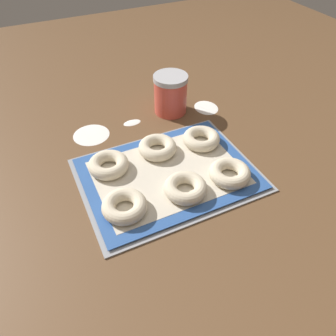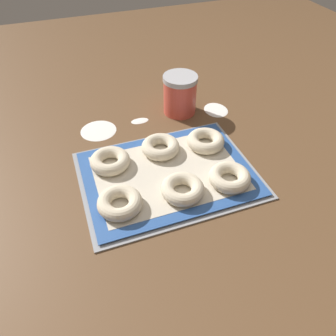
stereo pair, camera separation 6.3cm
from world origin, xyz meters
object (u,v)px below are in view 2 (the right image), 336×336
object	(u,v)px
bagel_front_left	(120,203)
flour_canister	(180,94)
bagel_back_center	(161,147)
baking_tray	(168,174)
bagel_back_right	(206,141)
bagel_front_right	(230,177)
bagel_back_left	(110,161)
bagel_front_center	(183,189)

from	to	relation	value
bagel_front_left	flour_canister	world-z (taller)	flour_canister
bagel_back_center	flour_canister	size ratio (longest dim) A/B	0.83
baking_tray	flour_canister	xyz separation A→B (m)	(0.15, 0.29, 0.06)
bagel_front_left	bagel_back_right	bearing A→B (deg)	26.86
bagel_front_left	bagel_front_right	world-z (taller)	same
baking_tray	bagel_front_left	world-z (taller)	bagel_front_left
bagel_back_left	bagel_back_center	world-z (taller)	same
bagel_back_center	flour_canister	bearing A→B (deg)	55.18
bagel_back_center	bagel_back_right	bearing A→B (deg)	-7.74
baking_tray	bagel_back_left	distance (m)	0.17
bagel_front_right	flour_canister	distance (m)	0.38
bagel_back_left	bagel_back_right	bearing A→B (deg)	-1.52
bagel_back_center	flour_canister	distance (m)	0.24
bagel_front_left	baking_tray	bearing A→B (deg)	26.77
bagel_front_center	bagel_back_right	bearing A→B (deg)	49.32
baking_tray	bagel_front_center	distance (m)	0.09
bagel_front_right	bagel_back_center	distance (m)	0.22
baking_tray	bagel_back_center	xyz separation A→B (m)	(0.01, 0.09, 0.02)
bagel_back_center	bagel_back_right	world-z (taller)	same
bagel_front_left	bagel_back_left	world-z (taller)	same
baking_tray	bagel_back_center	size ratio (longest dim) A/B	4.27
bagel_back_right	bagel_front_left	bearing A→B (deg)	-153.14
bagel_front_right	bagel_back_right	distance (m)	0.16
bagel_front_right	bagel_front_left	bearing A→B (deg)	177.68
baking_tray	bagel_back_left	world-z (taller)	bagel_back_left
bagel_back_right	flour_canister	bearing A→B (deg)	89.94
bagel_front_left	flour_canister	xyz separation A→B (m)	(0.30, 0.36, 0.04)
bagel_front_left	bagel_back_right	xyz separation A→B (m)	(0.30, 0.15, 0.00)
baking_tray	bagel_front_left	distance (m)	0.17
bagel_front_right	bagel_back_right	xyz separation A→B (m)	(0.01, 0.16, 0.00)
bagel_front_center	bagel_back_right	distance (m)	0.21
bagel_front_right	bagel_back_left	distance (m)	0.33
bagel_front_left	bagel_back_left	xyz separation A→B (m)	(0.01, 0.16, 0.00)
bagel_front_left	bagel_back_center	world-z (taller)	same
bagel_front_center	bagel_back_center	world-z (taller)	same
bagel_front_left	bagel_front_right	bearing A→B (deg)	-2.32
baking_tray	bagel_front_right	size ratio (longest dim) A/B	4.27
bagel_front_center	bagel_back_center	size ratio (longest dim) A/B	1.00
bagel_back_center	baking_tray	bearing A→B (deg)	-96.28
bagel_front_center	bagel_back_center	distance (m)	0.18
flour_canister	bagel_front_right	bearing A→B (deg)	-90.94
bagel_back_center	flour_canister	xyz separation A→B (m)	(0.14, 0.20, 0.04)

